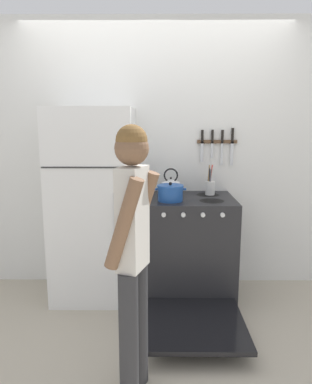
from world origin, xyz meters
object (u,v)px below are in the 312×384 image
Objects in this scene: stove_range at (189,249)px; person at (133,247)px; refrigerator at (94,205)px; dutch_oven_pot at (170,193)px; tea_kettle at (171,186)px; utensil_jar at (210,187)px.

stove_range is 1.35m from person.
refrigerator is 0.72m from dutch_oven_pot.
dutch_oven_pot is 0.27m from tea_kettle.
stove_range is 0.58m from dutch_oven_pot.
utensil_jar reaches higher than dutch_oven_pot.
person is (-0.42, -1.21, 0.44)m from stove_range.
stove_range is at bearing 27.72° from dutch_oven_pot.
refrigerator is at bearing 176.25° from stove_range.
person is at bearing -114.11° from utensil_jar.
refrigerator is at bearing -170.65° from tea_kettle.
dutch_oven_pot is 0.97× the size of utensil_jar.
tea_kettle is at bearing 87.07° from dutch_oven_pot.
refrigerator is 0.95m from stove_range.
dutch_oven_pot is 1.08× the size of tea_kettle.
person reaches higher than utensil_jar.
dutch_oven_pot reaches higher than stove_range.
refrigerator is 1.34m from person.
person reaches higher than dutch_oven_pot.
person is (-0.62, -1.39, -0.10)m from utensil_jar.
refrigerator reaches higher than person.
utensil_jar is at bearing 1.32° from tea_kettle.
person is (-0.26, -1.38, -0.10)m from tea_kettle.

